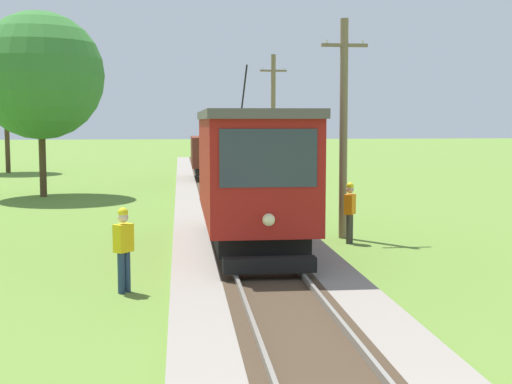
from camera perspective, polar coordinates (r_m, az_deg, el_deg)
The scene contains 8 objects.
red_tram at distance 18.91m, azimuth -0.49°, elevation 1.68°, with size 2.60×8.54×4.79m.
freight_car at distance 41.11m, azimuth -3.59°, elevation 3.02°, with size 2.40×5.20×2.31m.
utility_pole_near_tram at distance 21.31m, azimuth 7.13°, elevation 5.32°, with size 1.40×0.34×6.59m.
utility_pole_mid at distance 37.05m, azimuth 1.40°, elevation 5.88°, with size 1.40×0.34×7.00m.
track_worker at distance 14.77m, azimuth -10.72°, elevation -4.33°, with size 0.43×0.44×1.78m.
second_worker at distance 20.50m, azimuth 7.64°, elevation -1.45°, with size 0.40×0.45×1.78m.
tree_right_near at distance 50.89m, azimuth -19.71°, elevation 7.86°, with size 4.94×4.94×8.14m.
tree_left_far at distance 34.32m, azimuth -17.16°, elevation 9.02°, with size 5.91×5.91×8.59m.
Camera 1 is at (-1.88, -5.40, 3.56)m, focal length 49.20 mm.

